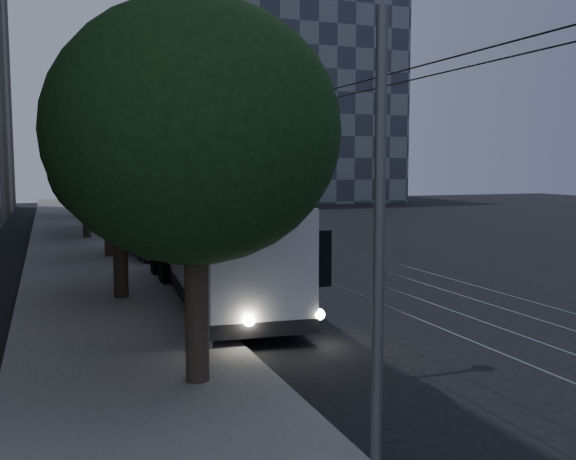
{
  "coord_description": "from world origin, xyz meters",
  "views": [
    {
      "loc": [
        -9.01,
        -16.77,
        4.15
      ],
      "look_at": [
        -1.93,
        2.1,
        2.12
      ],
      "focal_mm": 40.0,
      "sensor_mm": 36.0,
      "label": 1
    }
  ],
  "objects_px": {
    "car_white_c": "(130,216)",
    "car_white_d": "(130,214)",
    "car_white_b": "(139,229)",
    "streetlamp_near": "(225,75)",
    "pickup_silver": "(164,237)",
    "streetlamp_far": "(123,140)",
    "trolleybus": "(217,244)",
    "car_white_a": "(169,228)"
  },
  "relations": [
    {
      "from": "car_white_c",
      "to": "car_white_b",
      "type": "bearing_deg",
      "value": -90.86
    },
    {
      "from": "streetlamp_far",
      "to": "streetlamp_near",
      "type": "bearing_deg",
      "value": -91.35
    },
    {
      "from": "trolleybus",
      "to": "car_white_c",
      "type": "relative_size",
      "value": 3.18
    },
    {
      "from": "trolleybus",
      "to": "car_white_a",
      "type": "distance_m",
      "value": 16.43
    },
    {
      "from": "pickup_silver",
      "to": "streetlamp_near",
      "type": "bearing_deg",
      "value": -100.2
    },
    {
      "from": "car_white_d",
      "to": "streetlamp_near",
      "type": "relative_size",
      "value": 0.41
    },
    {
      "from": "trolleybus",
      "to": "streetlamp_far",
      "type": "height_order",
      "value": "streetlamp_far"
    },
    {
      "from": "streetlamp_near",
      "to": "streetlamp_far",
      "type": "distance_m",
      "value": 24.93
    },
    {
      "from": "streetlamp_near",
      "to": "streetlamp_far",
      "type": "xyz_separation_m",
      "value": [
        0.59,
        24.92,
        -0.43
      ]
    },
    {
      "from": "pickup_silver",
      "to": "car_white_d",
      "type": "distance_m",
      "value": 17.49
    },
    {
      "from": "car_white_a",
      "to": "car_white_d",
      "type": "distance_m",
      "value": 10.75
    },
    {
      "from": "streetlamp_far",
      "to": "car_white_d",
      "type": "bearing_deg",
      "value": 81.35
    },
    {
      "from": "streetlamp_far",
      "to": "car_white_a",
      "type": "bearing_deg",
      "value": -51.73
    },
    {
      "from": "streetlamp_far",
      "to": "pickup_silver",
      "type": "bearing_deg",
      "value": -86.07
    },
    {
      "from": "pickup_silver",
      "to": "streetlamp_far",
      "type": "relative_size",
      "value": 0.72
    },
    {
      "from": "pickup_silver",
      "to": "car_white_d",
      "type": "relative_size",
      "value": 1.62
    },
    {
      "from": "trolleybus",
      "to": "pickup_silver",
      "type": "xyz_separation_m",
      "value": [
        -0.05,
        9.57,
        -0.77
      ]
    },
    {
      "from": "pickup_silver",
      "to": "streetlamp_far",
      "type": "distance_m",
      "value": 10.56
    },
    {
      "from": "trolleybus",
      "to": "streetlamp_far",
      "type": "bearing_deg",
      "value": 96.54
    },
    {
      "from": "car_white_c",
      "to": "car_white_d",
      "type": "bearing_deg",
      "value": 85.52
    },
    {
      "from": "car_white_d",
      "to": "streetlamp_far",
      "type": "xyz_separation_m",
      "value": [
        -1.23,
        -8.05,
        4.94
      ]
    },
    {
      "from": "trolleybus",
      "to": "car_white_b",
      "type": "relative_size",
      "value": 2.85
    },
    {
      "from": "pickup_silver",
      "to": "streetlamp_far",
      "type": "bearing_deg",
      "value": 88.29
    },
    {
      "from": "car_white_a",
      "to": "trolleybus",
      "type": "bearing_deg",
      "value": -77.52
    },
    {
      "from": "pickup_silver",
      "to": "car_white_b",
      "type": "xyz_separation_m",
      "value": [
        -0.15,
        7.27,
        -0.3
      ]
    },
    {
      "from": "car_white_a",
      "to": "streetlamp_near",
      "type": "bearing_deg",
      "value": -79.5
    },
    {
      "from": "trolleybus",
      "to": "car_white_a",
      "type": "xyz_separation_m",
      "value": [
        1.4,
        16.34,
        -1.01
      ]
    },
    {
      "from": "trolleybus",
      "to": "car_white_b",
      "type": "xyz_separation_m",
      "value": [
        -0.2,
        16.84,
        -1.06
      ]
    },
    {
      "from": "car_white_b",
      "to": "car_white_d",
      "type": "distance_m",
      "value": 10.24
    },
    {
      "from": "trolleybus",
      "to": "car_white_d",
      "type": "xyz_separation_m",
      "value": [
        0.53,
        27.05,
        -0.99
      ]
    },
    {
      "from": "car_white_d",
      "to": "streetlamp_near",
      "type": "xyz_separation_m",
      "value": [
        -1.81,
        -32.98,
        5.37
      ]
    },
    {
      "from": "car_white_d",
      "to": "car_white_c",
      "type": "bearing_deg",
      "value": -93.3
    },
    {
      "from": "car_white_b",
      "to": "streetlamp_near",
      "type": "distance_m",
      "value": 23.43
    },
    {
      "from": "car_white_b",
      "to": "streetlamp_far",
      "type": "relative_size",
      "value": 0.47
    },
    {
      "from": "car_white_d",
      "to": "streetlamp_near",
      "type": "height_order",
      "value": "streetlamp_near"
    },
    {
      "from": "car_white_c",
      "to": "streetlamp_far",
      "type": "height_order",
      "value": "streetlamp_far"
    },
    {
      "from": "trolleybus",
      "to": "car_white_c",
      "type": "height_order",
      "value": "trolleybus"
    },
    {
      "from": "car_white_a",
      "to": "car_white_b",
      "type": "height_order",
      "value": "car_white_a"
    },
    {
      "from": "pickup_silver",
      "to": "streetlamp_near",
      "type": "relative_size",
      "value": 0.66
    },
    {
      "from": "car_white_a",
      "to": "streetlamp_far",
      "type": "relative_size",
      "value": 0.43
    },
    {
      "from": "trolleybus",
      "to": "streetlamp_near",
      "type": "xyz_separation_m",
      "value": [
        -1.29,
        -5.92,
        4.38
      ]
    },
    {
      "from": "car_white_c",
      "to": "streetlamp_near",
      "type": "relative_size",
      "value": 0.39
    }
  ]
}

